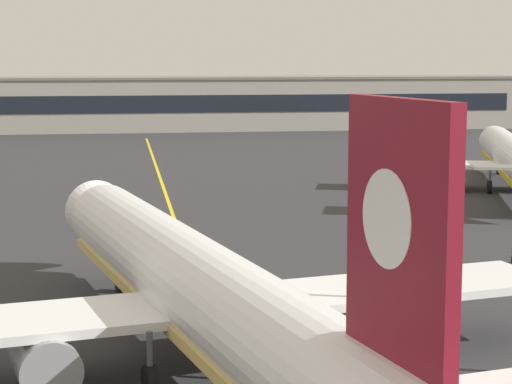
# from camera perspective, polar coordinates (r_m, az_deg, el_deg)

# --- Properties ---
(taxiway_centreline) EXTENTS (2.68, 179.99, 0.01)m
(taxiway_centreline) POSITION_cam_1_polar(r_m,az_deg,el_deg) (58.59, -3.81, -4.41)
(taxiway_centreline) COLOR yellow
(taxiway_centreline) RESTS_ON ground
(airliner_foreground) EXTENTS (32.30, 41.18, 11.65)m
(airliner_foreground) POSITION_cam_1_polar(r_m,az_deg,el_deg) (38.47, -3.18, -5.90)
(airliner_foreground) COLOR white
(airliner_foreground) RESTS_ON ground
(safety_cone_by_nose_gear) EXTENTS (0.44, 0.44, 0.55)m
(safety_cone_by_nose_gear) POSITION_cam_1_polar(r_m,az_deg,el_deg) (55.55, -4.96, -4.85)
(safety_cone_by_nose_gear) COLOR orange
(safety_cone_by_nose_gear) RESTS_ON ground
(terminal_building) EXTENTS (119.27, 12.40, 8.84)m
(terminal_building) POSITION_cam_1_polar(r_m,az_deg,el_deg) (163.77, -5.21, 5.17)
(terminal_building) COLOR #9E998E
(terminal_building) RESTS_ON ground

